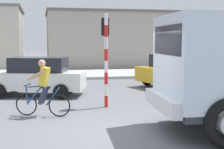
{
  "coord_description": "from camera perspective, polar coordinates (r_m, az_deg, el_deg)",
  "views": [
    {
      "loc": [
        -1.83,
        -7.95,
        2.28
      ],
      "look_at": [
        0.39,
        2.5,
        1.2
      ],
      "focal_mm": 53.76,
      "sensor_mm": 36.0,
      "label": 1
    }
  ],
  "objects": [
    {
      "name": "sidewalk_far",
      "position": [
        21.97,
        -7.14,
        -0.01
      ],
      "size": [
        80.0,
        5.0,
        0.16
      ],
      "primitive_type": "cube",
      "color": "#ADADA8",
      "rests_on": "ground"
    },
    {
      "name": "car_red_near",
      "position": [
        17.16,
        10.97,
        0.78
      ],
      "size": [
        4.31,
        2.7,
        1.6
      ],
      "color": "gold",
      "rests_on": "ground"
    },
    {
      "name": "cyclist",
      "position": [
        10.3,
        -11.7,
        -2.25
      ],
      "size": [
        1.62,
        0.75,
        1.72
      ],
      "color": "black",
      "rests_on": "ground"
    },
    {
      "name": "traffic_light_pole",
      "position": [
        11.44,
        -1.08,
        4.71
      ],
      "size": [
        0.24,
        0.43,
        3.2
      ],
      "color": "red",
      "rests_on": "ground"
    },
    {
      "name": "car_white_mid",
      "position": [
        14.24,
        -12.7,
        -0.27
      ],
      "size": [
        4.31,
        2.71,
        1.6
      ],
      "color": "white",
      "rests_on": "ground"
    },
    {
      "name": "ground_plane",
      "position": [
        8.47,
        0.97,
        -9.85
      ],
      "size": [
        120.0,
        120.0,
        0.0
      ],
      "primitive_type": "plane",
      "color": "slate"
    },
    {
      "name": "building_mid_block",
      "position": [
        28.98,
        -0.6,
        5.9
      ],
      "size": [
        10.52,
        6.91,
        4.67
      ],
      "color": "#9E9389",
      "rests_on": "ground"
    }
  ]
}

